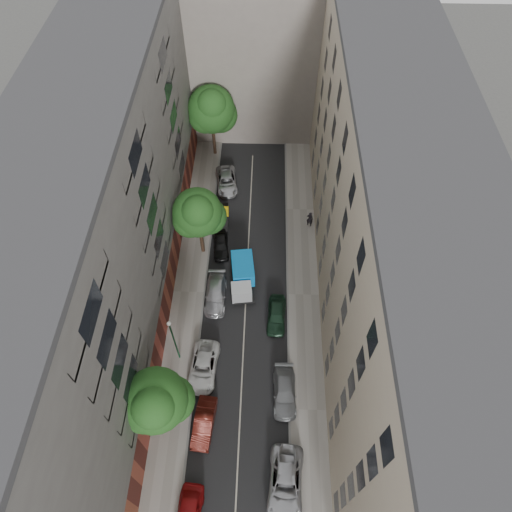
{
  "coord_description": "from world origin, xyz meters",
  "views": [
    {
      "loc": [
        1.62,
        -23.09,
        37.47
      ],
      "look_at": [
        0.96,
        0.14,
        6.0
      ],
      "focal_mm": 32.0,
      "sensor_mm": 36.0,
      "label": 1
    }
  ],
  "objects_px": {
    "car_left_6": "(227,181)",
    "tarp_truck": "(242,276)",
    "car_left_2": "(203,367)",
    "tree_mid": "(199,215)",
    "car_right_1": "(285,392)",
    "car_right_2": "(277,315)",
    "tree_far": "(212,111)",
    "car_left_1": "(204,423)",
    "car_left_3": "(216,294)",
    "pedestrian": "(310,219)",
    "car_right_0": "(286,483)",
    "lamp_post": "(173,337)",
    "tree_near": "(157,403)",
    "car_left_4": "(221,245)",
    "car_left_5": "(222,218)"
  },
  "relations": [
    {
      "from": "car_left_3",
      "to": "car_right_2",
      "type": "distance_m",
      "value": 6.13
    },
    {
      "from": "car_left_2",
      "to": "tree_near",
      "type": "bearing_deg",
      "value": -110.15
    },
    {
      "from": "car_right_0",
      "to": "lamp_post",
      "type": "relative_size",
      "value": 0.86
    },
    {
      "from": "tarp_truck",
      "to": "lamp_post",
      "type": "xyz_separation_m",
      "value": [
        -5.17,
        -7.95,
        2.78
      ]
    },
    {
      "from": "car_right_1",
      "to": "pedestrian",
      "type": "distance_m",
      "value": 18.75
    },
    {
      "from": "tarp_truck",
      "to": "tree_far",
      "type": "relative_size",
      "value": 0.57
    },
    {
      "from": "car_right_2",
      "to": "tree_near",
      "type": "bearing_deg",
      "value": -126.82
    },
    {
      "from": "car_left_1",
      "to": "car_right_0",
      "type": "bearing_deg",
      "value": -27.62
    },
    {
      "from": "tree_near",
      "to": "tarp_truck",
      "type": "bearing_deg",
      "value": 69.71
    },
    {
      "from": "tree_far",
      "to": "car_left_1",
      "type": "bearing_deg",
      "value": -86.98
    },
    {
      "from": "tarp_truck",
      "to": "car_left_5",
      "type": "distance_m",
      "value": 8.23
    },
    {
      "from": "car_left_3",
      "to": "car_right_1",
      "type": "xyz_separation_m",
      "value": [
        6.44,
        -9.27,
        -0.03
      ]
    },
    {
      "from": "pedestrian",
      "to": "tree_near",
      "type": "bearing_deg",
      "value": 84.53
    },
    {
      "from": "car_right_0",
      "to": "pedestrian",
      "type": "height_order",
      "value": "pedestrian"
    },
    {
      "from": "car_left_2",
      "to": "tree_mid",
      "type": "bearing_deg",
      "value": 99.61
    },
    {
      "from": "car_left_2",
      "to": "tree_mid",
      "type": "height_order",
      "value": "tree_mid"
    },
    {
      "from": "car_left_3",
      "to": "tree_far",
      "type": "xyz_separation_m",
      "value": [
        -1.67,
        20.4,
        5.53
      ]
    },
    {
      "from": "tarp_truck",
      "to": "car_left_3",
      "type": "distance_m",
      "value": 3.07
    },
    {
      "from": "car_right_2",
      "to": "car_left_2",
      "type": "bearing_deg",
      "value": -137.12
    },
    {
      "from": "car_left_6",
      "to": "tarp_truck",
      "type": "bearing_deg",
      "value": -87.92
    },
    {
      "from": "tree_near",
      "to": "tree_far",
      "type": "distance_m",
      "value": 32.66
    },
    {
      "from": "tree_far",
      "to": "pedestrian",
      "type": "height_order",
      "value": "tree_far"
    },
    {
      "from": "car_left_5",
      "to": "tree_mid",
      "type": "relative_size",
      "value": 0.48
    },
    {
      "from": "car_left_1",
      "to": "tree_mid",
      "type": "height_order",
      "value": "tree_mid"
    },
    {
      "from": "car_right_2",
      "to": "tree_far",
      "type": "xyz_separation_m",
      "value": [
        -7.42,
        22.49,
        5.52
      ]
    },
    {
      "from": "tarp_truck",
      "to": "car_left_2",
      "type": "height_order",
      "value": "tarp_truck"
    },
    {
      "from": "lamp_post",
      "to": "pedestrian",
      "type": "height_order",
      "value": "lamp_post"
    },
    {
      "from": "car_left_3",
      "to": "car_left_6",
      "type": "relative_size",
      "value": 0.98
    },
    {
      "from": "car_left_6",
      "to": "lamp_post",
      "type": "relative_size",
      "value": 0.77
    },
    {
      "from": "car_left_4",
      "to": "car_right_1",
      "type": "height_order",
      "value": "car_right_1"
    },
    {
      "from": "car_left_2",
      "to": "car_left_3",
      "type": "xyz_separation_m",
      "value": [
        0.46,
        7.3,
        0.01
      ]
    },
    {
      "from": "car_left_1",
      "to": "car_left_4",
      "type": "xyz_separation_m",
      "value": [
        0.0,
        17.85,
        -0.05
      ]
    },
    {
      "from": "car_left_6",
      "to": "tree_mid",
      "type": "bearing_deg",
      "value": -108.18
    },
    {
      "from": "car_left_5",
      "to": "car_left_4",
      "type": "bearing_deg",
      "value": -91.2
    },
    {
      "from": "car_left_6",
      "to": "car_left_2",
      "type": "bearing_deg",
      "value": -99.49
    },
    {
      "from": "car_left_2",
      "to": "lamp_post",
      "type": "relative_size",
      "value": 0.78
    },
    {
      "from": "car_left_3",
      "to": "car_left_1",
      "type": "bearing_deg",
      "value": -90.3
    },
    {
      "from": "car_left_5",
      "to": "tree_mid",
      "type": "height_order",
      "value": "tree_mid"
    },
    {
      "from": "car_left_1",
      "to": "car_left_6",
      "type": "relative_size",
      "value": 0.86
    },
    {
      "from": "car_left_6",
      "to": "tree_near",
      "type": "relative_size",
      "value": 0.56
    },
    {
      "from": "car_left_6",
      "to": "tree_mid",
      "type": "height_order",
      "value": "tree_mid"
    },
    {
      "from": "car_left_4",
      "to": "tree_mid",
      "type": "relative_size",
      "value": 0.45
    },
    {
      "from": "car_left_6",
      "to": "pedestrian",
      "type": "xyz_separation_m",
      "value": [
        9.2,
        -5.84,
        0.44
      ]
    },
    {
      "from": "car_right_1",
      "to": "car_right_2",
      "type": "height_order",
      "value": "car_right_2"
    },
    {
      "from": "car_left_4",
      "to": "car_right_2",
      "type": "xyz_separation_m",
      "value": [
        5.72,
        -8.0,
        0.06
      ]
    },
    {
      "from": "car_left_4",
      "to": "car_left_6",
      "type": "height_order",
      "value": "car_left_6"
    },
    {
      "from": "car_left_4",
      "to": "car_left_6",
      "type": "bearing_deg",
      "value": 83.26
    },
    {
      "from": "car_left_1",
      "to": "car_left_3",
      "type": "xyz_separation_m",
      "value": [
        -0.04,
        11.95,
        0.0
      ]
    },
    {
      "from": "car_left_3",
      "to": "car_left_6",
      "type": "xyz_separation_m",
      "value": [
        0.04,
        15.1,
        -0.01
      ]
    },
    {
      "from": "lamp_post",
      "to": "tree_mid",
      "type": "bearing_deg",
      "value": 84.93
    }
  ]
}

